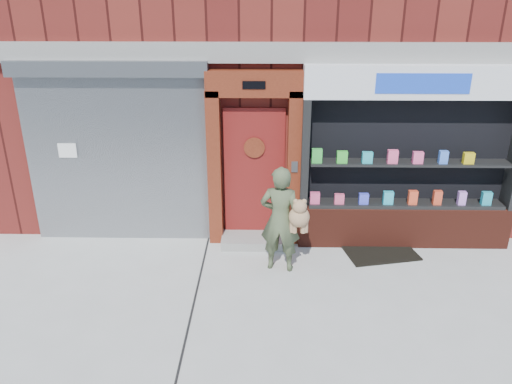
{
  "coord_description": "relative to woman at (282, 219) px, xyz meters",
  "views": [
    {
      "loc": [
        -0.58,
        -5.85,
        4.04
      ],
      "look_at": [
        -0.71,
        1.0,
        1.25
      ],
      "focal_mm": 35.0,
      "sensor_mm": 36.0,
      "label": 1
    }
  ],
  "objects": [
    {
      "name": "doormat",
      "position": [
        1.65,
        0.54,
        -0.83
      ],
      "size": [
        1.28,
        1.01,
        0.03
      ],
      "primitive_type": "cube",
      "rotation": [
        0.0,
        0.0,
        0.21
      ],
      "color": "black",
      "rests_on": "ground"
    },
    {
      "name": "shutter_bay",
      "position": [
        -2.69,
        1.01,
        0.87
      ],
      "size": [
        3.1,
        0.3,
        3.04
      ],
      "color": "gray",
      "rests_on": "ground"
    },
    {
      "name": "red_door_bay",
      "position": [
        -0.44,
        0.94,
        0.61
      ],
      "size": [
        1.52,
        0.58,
        2.9
      ],
      "color": "#521B0E",
      "rests_on": "ground"
    },
    {
      "name": "pharmacy_bay",
      "position": [
        2.06,
        0.89,
        0.53
      ],
      "size": [
        3.5,
        0.41,
        3.0
      ],
      "color": "#4F1C12",
      "rests_on": "ground"
    },
    {
      "name": "woman",
      "position": [
        0.0,
        0.0,
        0.0
      ],
      "size": [
        0.77,
        0.5,
        1.67
      ],
      "color": "#475337",
      "rests_on": "ground"
    },
    {
      "name": "ground",
      "position": [
        0.31,
        -0.92,
        -0.85
      ],
      "size": [
        80.0,
        80.0,
        0.0
      ],
      "primitive_type": "plane",
      "color": "#9E9E99",
      "rests_on": "ground"
    }
  ]
}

